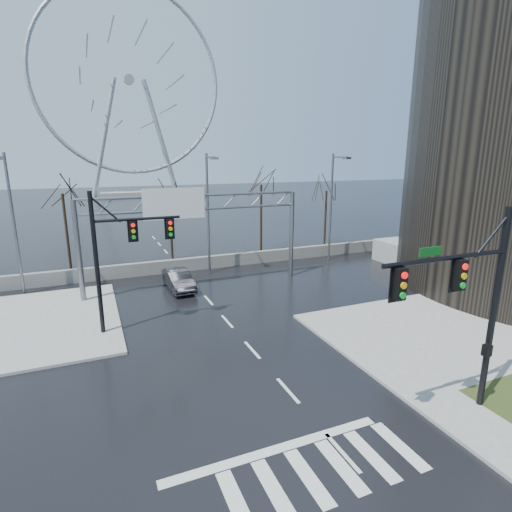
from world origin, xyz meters
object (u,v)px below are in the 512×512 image
signal_mast_near (471,296)px  ferris_wheel (130,88)px  sign_gantry (190,221)px  car (179,280)px  signal_mast_far (118,249)px

signal_mast_near → ferris_wheel: ferris_wheel is taller
signal_mast_near → ferris_wheel: bearing=90.1°
sign_gantry → car: (-1.01, 0.23, -4.43)m
signal_mast_near → car: (-6.53, 19.23, -4.12)m
signal_mast_near → sign_gantry: size_ratio=0.49×
sign_gantry → ferris_wheel: (5.38, 80.04, 20.95)m
ferris_wheel → car: bearing=-94.6°
signal_mast_near → ferris_wheel: size_ratio=0.16×
sign_gantry → ferris_wheel: ferris_wheel is taller
signal_mast_near → car: signal_mast_near is taller
signal_mast_near → ferris_wheel: (-0.14, 99.04, 21.26)m
sign_gantry → car: 4.55m
signal_mast_far → car: 8.70m
sign_gantry → signal_mast_far: bearing=-132.5°
signal_mast_near → signal_mast_far: 17.03m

